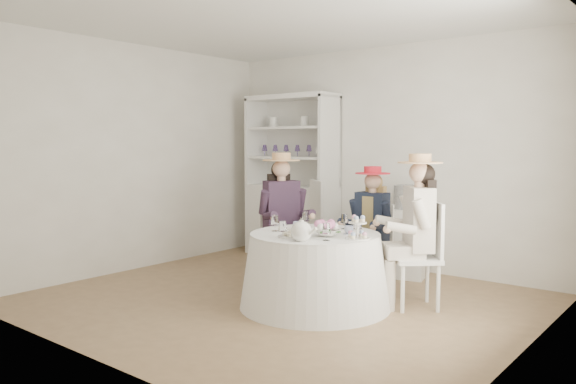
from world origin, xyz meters
The scene contains 23 objects.
ground centered at (0.00, 0.00, 0.00)m, with size 4.50×4.50×0.00m, color brown.
ceiling centered at (0.00, 0.00, 2.70)m, with size 4.50×4.50×0.00m, color white.
wall_back centered at (0.00, 2.00, 1.35)m, with size 4.50×4.50×0.00m, color silver.
wall_front centered at (0.00, -2.00, 1.35)m, with size 4.50×4.50×0.00m, color silver.
wall_left centered at (-2.25, 0.00, 1.35)m, with size 4.50×4.50×0.00m, color silver.
wall_right centered at (2.25, 0.00, 1.35)m, with size 4.50×4.50×0.00m, color silver.
tea_table centered at (0.38, 0.03, 0.34)m, with size 1.40×1.40×0.69m.
hutch centered at (-1.26, 1.77, 0.77)m, with size 1.38×0.74×2.16m.
side_table centered at (0.46, 1.67, 0.39)m, with size 0.50×0.50×0.78m, color silver.
hatbox centered at (0.46, 1.67, 0.91)m, with size 0.27×0.27×0.27m, color black.
guest_left centered at (-0.41, 0.51, 0.80)m, with size 0.61×0.56×1.42m.
guest_mid centered at (0.43, 0.96, 0.73)m, with size 0.46×0.48×1.28m.
guest_right centered at (1.13, 0.58, 0.81)m, with size 0.61×0.60×1.43m.
spare_chair centered at (-0.48, 1.43, 0.58)m, with size 0.62×0.62×1.08m.
teacup_a centered at (0.10, 0.12, 0.72)m, with size 0.08×0.08×0.06m, color white.
teacup_b centered at (0.34, 0.32, 0.72)m, with size 0.07×0.07×0.06m, color white.
teacup_c centered at (0.66, 0.17, 0.73)m, with size 0.09×0.09×0.07m, color white.
flower_bowl centered at (0.57, -0.05, 0.72)m, with size 0.22×0.22×0.06m, color white.
flower_arrangement centered at (0.57, -0.06, 0.79)m, with size 0.20×0.20×0.08m.
table_teapot centered at (0.53, -0.38, 0.77)m, with size 0.26×0.18×0.19m.
sandwich_plate centered at (0.34, -0.28, 0.71)m, with size 0.24×0.24×0.05m.
cupcake_stand centered at (0.85, 0.01, 0.77)m, with size 0.21×0.21×0.20m.
stemware_set centered at (0.38, 0.03, 0.77)m, with size 0.83×0.86×0.15m.
Camera 1 is at (3.40, -4.15, 1.53)m, focal length 35.00 mm.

